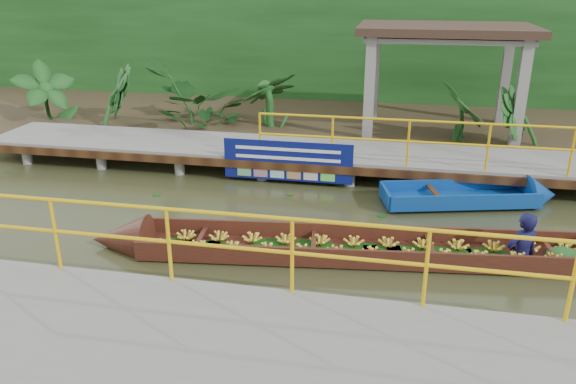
# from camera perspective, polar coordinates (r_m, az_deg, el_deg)

# --- Properties ---
(ground) EXTENTS (80.00, 80.00, 0.00)m
(ground) POSITION_cam_1_polar(r_m,az_deg,el_deg) (10.23, -0.77, -4.11)
(ground) COLOR #2A2E17
(ground) RESTS_ON ground
(land_strip) EXTENTS (30.00, 8.00, 0.45)m
(land_strip) POSITION_cam_1_polar(r_m,az_deg,el_deg) (17.17, 4.49, 7.08)
(land_strip) COLOR #372C1B
(land_strip) RESTS_ON ground
(far_dock) EXTENTS (16.00, 2.06, 1.66)m
(far_dock) POSITION_cam_1_polar(r_m,az_deg,el_deg) (13.21, 2.41, 3.98)
(far_dock) COLOR gray
(far_dock) RESTS_ON ground
(near_dock) EXTENTS (18.00, 2.40, 1.73)m
(near_dock) POSITION_cam_1_polar(r_m,az_deg,el_deg) (6.39, 0.20, -18.23)
(near_dock) COLOR gray
(near_dock) RESTS_ON ground
(pavilion) EXTENTS (4.40, 3.00, 3.00)m
(pavilion) POSITION_cam_1_polar(r_m,az_deg,el_deg) (15.47, 15.66, 14.62)
(pavilion) COLOR gray
(pavilion) RESTS_ON ground
(foliage_backdrop) EXTENTS (30.00, 0.80, 4.00)m
(foliage_backdrop) POSITION_cam_1_polar(r_m,az_deg,el_deg) (19.30, 5.59, 13.96)
(foliage_backdrop) COLOR #164014
(foliage_backdrop) RESTS_ON ground
(vendor_boat) EXTENTS (9.55, 2.02, 1.98)m
(vendor_boat) POSITION_cam_1_polar(r_m,az_deg,el_deg) (9.41, 10.33, -5.41)
(vendor_boat) COLOR #32170D
(vendor_boat) RESTS_ON ground
(moored_blue_boat) EXTENTS (3.68, 1.79, 0.85)m
(moored_blue_boat) POSITION_cam_1_polar(r_m,az_deg,el_deg) (12.24, 20.71, -0.43)
(moored_blue_boat) COLOR navy
(moored_blue_boat) RESTS_ON ground
(blue_banner) EXTENTS (2.88, 0.04, 0.90)m
(blue_banner) POSITION_cam_1_polar(r_m,az_deg,el_deg) (12.36, -0.05, 3.18)
(blue_banner) COLOR navy
(blue_banner) RESTS_ON ground
(tropical_plants) EXTENTS (14.23, 1.23, 1.53)m
(tropical_plants) POSITION_cam_1_polar(r_m,az_deg,el_deg) (15.15, -3.12, 9.08)
(tropical_plants) COLOR #164014
(tropical_plants) RESTS_ON ground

